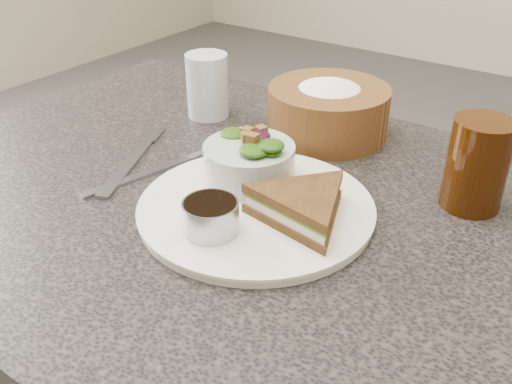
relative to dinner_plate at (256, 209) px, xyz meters
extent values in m
cylinder|color=silver|center=(0.00, 0.00, 0.00)|extent=(0.29, 0.29, 0.01)
cylinder|color=#9BA0AA|center=(-0.01, -0.08, 0.03)|extent=(0.07, 0.07, 0.04)
cone|color=#FF530A|center=(0.03, 0.05, 0.02)|extent=(0.08, 0.08, 0.02)
cube|color=gray|center=(-0.22, 0.00, 0.00)|extent=(0.10, 0.18, 0.01)
cube|color=gray|center=(-0.18, 0.00, 0.00)|extent=(0.07, 0.21, 0.00)
cylinder|color=silver|center=(-0.24, 0.20, 0.05)|extent=(0.08, 0.08, 0.10)
camera|label=1|loc=(0.34, -0.48, 0.37)|focal=40.00mm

